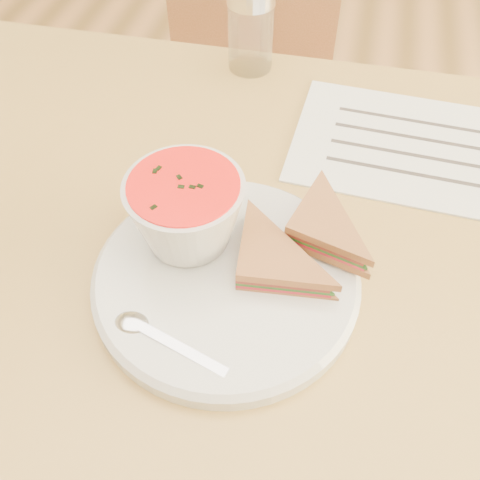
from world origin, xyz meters
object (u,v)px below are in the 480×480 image
(chair_far, at_px, (248,116))
(condiment_shaker, at_px, (251,29))
(dining_table, at_px, (231,366))
(plate, at_px, (226,279))
(soup_bowl, at_px, (187,214))

(chair_far, distance_m, condiment_shaker, 0.47)
(dining_table, distance_m, plate, 0.39)
(soup_bowl, bearing_deg, chair_far, 95.86)
(plate, xyz_separation_m, condiment_shaker, (-0.06, 0.40, 0.05))
(dining_table, relative_size, soup_bowl, 8.40)
(plate, bearing_deg, soup_bowl, 143.69)
(soup_bowl, bearing_deg, condiment_shaker, 91.27)
(chair_far, height_order, condiment_shaker, chair_far)
(chair_far, xyz_separation_m, plate, (0.11, -0.68, 0.32))
(condiment_shaker, bearing_deg, dining_table, -83.44)
(plate, bearing_deg, condiment_shaker, 98.10)
(plate, height_order, soup_bowl, soup_bowl)
(soup_bowl, bearing_deg, plate, -36.31)
(soup_bowl, height_order, condiment_shaker, condiment_shaker)
(dining_table, height_order, plate, plate)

